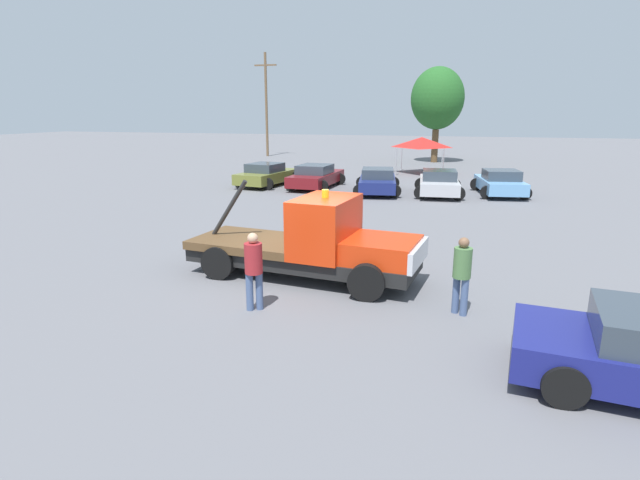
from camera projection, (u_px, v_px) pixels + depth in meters
ground_plane at (302, 277)px, 13.30m from camera, size 160.00×160.00×0.00m
tow_truck at (315, 244)px, 12.93m from camera, size 6.35×2.73×2.51m
person_near_truck at (462, 270)px, 10.62m from camera, size 0.38×0.38×1.72m
person_at_hood at (254, 266)px, 10.86m from camera, size 0.39×0.39×1.76m
parked_car_olive at (267, 175)px, 29.40m from camera, size 3.00×4.68×1.34m
parked_car_maroon at (316, 176)px, 28.60m from camera, size 2.71×4.90×1.34m
parked_car_navy at (377, 181)px, 26.79m from camera, size 2.90×4.86×1.34m
parked_car_silver at (439, 183)px, 26.06m from camera, size 2.74×4.54×1.34m
parked_car_skyblue at (500, 183)px, 26.09m from camera, size 2.93×4.49×1.34m
canopy_tent_red at (422, 142)px, 34.85m from camera, size 3.12×3.12×2.53m
tree_left at (437, 99)px, 41.84m from camera, size 4.42×4.42×7.90m
utility_pole at (266, 103)px, 47.80m from camera, size 2.20×0.24×9.64m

